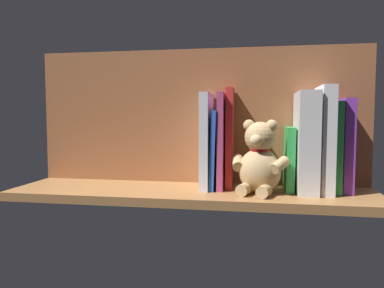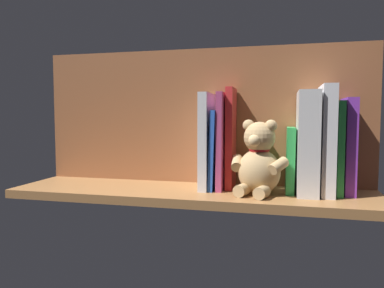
{
  "view_description": "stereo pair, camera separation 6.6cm",
  "coord_description": "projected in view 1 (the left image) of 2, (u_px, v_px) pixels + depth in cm",
  "views": [
    {
      "loc": [
        -15.88,
        92.44,
        18.78
      ],
      "look_at": [
        0.0,
        0.0,
        11.81
      ],
      "focal_mm": 33.94,
      "sensor_mm": 36.0,
      "label": 1
    },
    {
      "loc": [
        -22.32,
        91.1,
        18.78
      ],
      "look_at": [
        0.0,
        0.0,
        11.81
      ],
      "focal_mm": 33.94,
      "sensor_mm": 36.0,
      "label": 2
    }
  ],
  "objects": [
    {
      "name": "ground_plane",
      "position": [
        192.0,
        193.0,
        0.95
      ],
      "size": [
        93.71,
        25.09,
        2.2
      ],
      "primitive_type": "cube",
      "color": "#9E6B3D"
    },
    {
      "name": "shelf_back_panel",
      "position": [
        198.0,
        116.0,
        1.04
      ],
      "size": [
        93.71,
        1.5,
        37.93
      ],
      "primitive_type": "cube",
      "color": "#935632",
      "rests_on": "ground_plane"
    },
    {
      "name": "book_0",
      "position": [
        345.0,
        145.0,
        0.91
      ],
      "size": [
        2.51,
        11.1,
        23.35
      ],
      "primitive_type": "cube",
      "color": "purple",
      "rests_on": "ground_plane"
    },
    {
      "name": "book_1",
      "position": [
        335.0,
        147.0,
        0.91
      ],
      "size": [
        1.56,
        12.08,
        22.6
      ],
      "primitive_type": "cube",
      "color": "green",
      "rests_on": "ground_plane"
    },
    {
      "name": "book_2",
      "position": [
        324.0,
        139.0,
        0.9
      ],
      "size": [
        3.15,
        13.97,
        26.4
      ],
      "primitive_type": "cube",
      "color": "silver",
      "rests_on": "ground_plane"
    },
    {
      "name": "dictionary_thick_white",
      "position": [
        306.0,
        142.0,
        0.91
      ],
      "size": [
        4.94,
        14.72,
        25.05
      ],
      "primitive_type": "cube",
      "color": "silver",
      "rests_on": "ground_plane"
    },
    {
      "name": "book_3",
      "position": [
        289.0,
        159.0,
        0.93
      ],
      "size": [
        2.17,
        11.86,
        16.25
      ],
      "primitive_type": "cube",
      "rotation": [
        0.0,
        -0.01,
        0.0
      ],
      "color": "green",
      "rests_on": "ground_plane"
    },
    {
      "name": "teddy_bear",
      "position": [
        259.0,
        161.0,
        0.89
      ],
      "size": [
        14.12,
        13.64,
        18.19
      ],
      "rotation": [
        0.0,
        0.0,
        -0.3
      ],
      "color": "tan",
      "rests_on": "ground_plane"
    },
    {
      "name": "book_4",
      "position": [
        230.0,
        138.0,
        0.97
      ],
      "size": [
        1.77,
        9.57,
        26.43
      ],
      "primitive_type": "cube",
      "color": "red",
      "rests_on": "ground_plane"
    },
    {
      "name": "book_5",
      "position": [
        222.0,
        141.0,
        0.96
      ],
      "size": [
        1.55,
        12.25,
        25.07
      ],
      "primitive_type": "cube",
      "color": "#B23F72",
      "rests_on": "ground_plane"
    },
    {
      "name": "book_6",
      "position": [
        215.0,
        149.0,
        0.96
      ],
      "size": [
        1.85,
        12.63,
        20.53
      ],
      "primitive_type": "cube",
      "rotation": [
        0.0,
        -0.03,
        0.0
      ],
      "color": "blue",
      "rests_on": "ground_plane"
    },
    {
      "name": "book_7",
      "position": [
        207.0,
        141.0,
        0.96
      ],
      "size": [
        2.27,
        13.2,
        24.99
      ],
      "primitive_type": "cube",
      "color": "silver",
      "rests_on": "ground_plane"
    }
  ]
}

